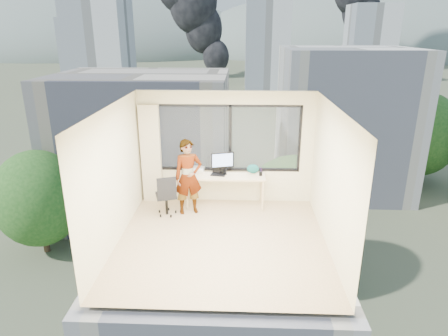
# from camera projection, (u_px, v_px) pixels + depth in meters

# --- Properties ---
(floor) EXTENTS (4.00, 4.00, 0.01)m
(floor) POSITION_uv_depth(u_px,v_px,m) (222.00, 241.00, 7.62)
(floor) COLOR tan
(floor) RESTS_ON ground
(ceiling) EXTENTS (4.00, 4.00, 0.01)m
(ceiling) POSITION_uv_depth(u_px,v_px,m) (221.00, 108.00, 6.76)
(ceiling) COLOR white
(ceiling) RESTS_ON ground
(wall_front) EXTENTS (4.00, 0.01, 2.60)m
(wall_front) POSITION_uv_depth(u_px,v_px,m) (214.00, 231.00, 5.31)
(wall_front) COLOR beige
(wall_front) RESTS_ON ground
(wall_left) EXTENTS (0.01, 4.00, 2.60)m
(wall_left) POSITION_uv_depth(u_px,v_px,m) (113.00, 177.00, 7.27)
(wall_left) COLOR beige
(wall_left) RESTS_ON ground
(wall_right) EXTENTS (0.01, 4.00, 2.60)m
(wall_right) POSITION_uv_depth(u_px,v_px,m) (332.00, 180.00, 7.11)
(wall_right) COLOR beige
(wall_right) RESTS_ON ground
(window_wall) EXTENTS (3.30, 0.16, 1.55)m
(window_wall) POSITION_uv_depth(u_px,v_px,m) (228.00, 138.00, 9.00)
(window_wall) COLOR black
(window_wall) RESTS_ON ground
(curtain) EXTENTS (0.45, 0.14, 2.30)m
(curtain) POSITION_uv_depth(u_px,v_px,m) (151.00, 154.00, 9.08)
(curtain) COLOR beige
(curtain) RESTS_ON floor
(desk) EXTENTS (1.80, 0.60, 0.75)m
(desk) POSITION_uv_depth(u_px,v_px,m) (225.00, 190.00, 9.06)
(desk) COLOR beige
(desk) RESTS_ON floor
(chair) EXTENTS (0.61, 0.61, 0.95)m
(chair) POSITION_uv_depth(u_px,v_px,m) (166.00, 194.00, 8.59)
(chair) COLOR black
(chair) RESTS_ON floor
(person) EXTENTS (0.71, 0.58, 1.67)m
(person) POSITION_uv_depth(u_px,v_px,m) (188.00, 177.00, 8.58)
(person) COLOR #2D2D33
(person) RESTS_ON floor
(monitor) EXTENTS (0.54, 0.25, 0.53)m
(monitor) POSITION_uv_depth(u_px,v_px,m) (222.00, 163.00, 8.90)
(monitor) COLOR black
(monitor) RESTS_ON desk
(game_console) EXTENTS (0.37, 0.32, 0.08)m
(game_console) POSITION_uv_depth(u_px,v_px,m) (197.00, 169.00, 9.19)
(game_console) COLOR white
(game_console) RESTS_ON desk
(laptop) EXTENTS (0.38, 0.40, 0.21)m
(laptop) POSITION_uv_depth(u_px,v_px,m) (218.00, 170.00, 8.92)
(laptop) COLOR black
(laptop) RESTS_ON desk
(cellphone) EXTENTS (0.13, 0.10, 0.01)m
(cellphone) POSITION_uv_depth(u_px,v_px,m) (192.00, 177.00, 8.83)
(cellphone) COLOR black
(cellphone) RESTS_ON desk
(pen_cup) EXTENTS (0.10, 0.10, 0.09)m
(pen_cup) POSITION_uv_depth(u_px,v_px,m) (261.00, 174.00, 8.89)
(pen_cup) COLOR black
(pen_cup) RESTS_ON desk
(handbag) EXTENTS (0.30, 0.22, 0.21)m
(handbag) POSITION_uv_depth(u_px,v_px,m) (253.00, 169.00, 9.02)
(handbag) COLOR #0C4348
(handbag) RESTS_ON desk
(exterior_ground) EXTENTS (400.00, 400.00, 0.04)m
(exterior_ground) POSITION_uv_depth(u_px,v_px,m) (240.00, 89.00, 125.35)
(exterior_ground) COLOR #515B3D
(exterior_ground) RESTS_ON ground
(near_bldg_a) EXTENTS (16.00, 12.00, 14.00)m
(near_bldg_a) POSITION_uv_depth(u_px,v_px,m) (145.00, 147.00, 38.58)
(near_bldg_a) COLOR beige
(near_bldg_a) RESTS_ON exterior_ground
(near_bldg_b) EXTENTS (14.00, 13.00, 16.00)m
(near_bldg_b) POSITION_uv_depth(u_px,v_px,m) (343.00, 121.00, 44.94)
(near_bldg_b) COLOR white
(near_bldg_b) RESTS_ON exterior_ground
(far_tower_a) EXTENTS (14.00, 14.00, 28.00)m
(far_tower_a) POSITION_uv_depth(u_px,v_px,m) (100.00, 46.00, 98.56)
(far_tower_a) COLOR silver
(far_tower_a) RESTS_ON exterior_ground
(far_tower_b) EXTENTS (13.00, 13.00, 30.00)m
(far_tower_b) POSITION_uv_depth(u_px,v_px,m) (267.00, 39.00, 120.04)
(far_tower_b) COLOR silver
(far_tower_b) RESTS_ON exterior_ground
(far_tower_c) EXTENTS (15.00, 15.00, 26.00)m
(far_tower_c) POSITION_uv_depth(u_px,v_px,m) (369.00, 44.00, 138.05)
(far_tower_c) COLOR silver
(far_tower_c) RESTS_ON exterior_ground
(far_tower_d) EXTENTS (16.00, 14.00, 22.00)m
(far_tower_d) POSITION_uv_depth(u_px,v_px,m) (86.00, 48.00, 152.40)
(far_tower_d) COLOR silver
(far_tower_d) RESTS_ON exterior_ground
(hill_a) EXTENTS (288.00, 216.00, 90.00)m
(hill_a) POSITION_uv_depth(u_px,v_px,m) (93.00, 53.00, 318.67)
(hill_a) COLOR slate
(hill_a) RESTS_ON exterior_ground
(hill_b) EXTENTS (300.00, 220.00, 96.00)m
(hill_b) POSITION_uv_depth(u_px,v_px,m) (369.00, 53.00, 309.75)
(hill_b) COLOR slate
(hill_b) RESTS_ON exterior_ground
(tree_a) EXTENTS (7.00, 7.00, 8.00)m
(tree_a) POSITION_uv_depth(u_px,v_px,m) (40.00, 208.00, 32.33)
(tree_a) COLOR #20531B
(tree_a) RESTS_ON exterior_ground
(tree_b) EXTENTS (7.60, 7.60, 9.00)m
(tree_b) POSITION_uv_depth(u_px,v_px,m) (292.00, 232.00, 27.58)
(tree_b) COLOR #20531B
(tree_b) RESTS_ON exterior_ground
(tree_c) EXTENTS (8.40, 8.40, 10.00)m
(tree_c) POSITION_uv_depth(u_px,v_px,m) (421.00, 143.00, 47.41)
(tree_c) COLOR #20531B
(tree_c) RESTS_ON exterior_ground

